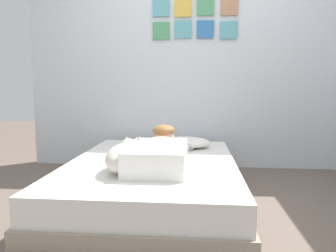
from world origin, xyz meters
TOP-DOWN VIEW (x-y plane):
  - ground_plane at (0.00, 0.00)m, footprint 11.61×11.61m
  - back_wall at (-0.00, 1.45)m, footprint 3.81×0.12m
  - bed at (-0.33, 0.31)m, footprint 1.38×1.95m
  - pillow at (-0.09, 0.87)m, footprint 0.52×0.32m
  - person_lying at (-0.26, 0.18)m, footprint 0.43×0.92m
  - dog at (-0.48, -0.00)m, footprint 0.26×0.57m
  - coffee_cup at (-0.07, 0.71)m, footprint 0.12×0.09m
  - cell_phone at (-0.48, 0.21)m, footprint 0.07×0.14m

SIDE VIEW (x-z plane):
  - ground_plane at x=0.00m, z-range 0.00..0.00m
  - bed at x=-0.33m, z-range 0.00..0.32m
  - cell_phone at x=-0.48m, z-range 0.32..0.33m
  - coffee_cup at x=-0.07m, z-range 0.32..0.40m
  - pillow at x=-0.09m, z-range 0.32..0.43m
  - dog at x=-0.48m, z-range 0.32..0.53m
  - person_lying at x=-0.26m, z-range 0.29..0.56m
  - back_wall at x=0.00m, z-range 0.00..2.50m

